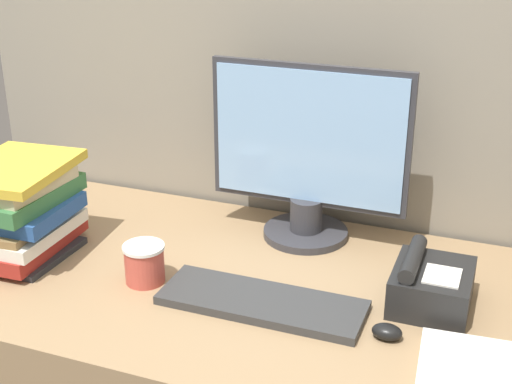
# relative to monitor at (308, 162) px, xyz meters

# --- Properties ---
(cubicle_panel_rear) EXTENTS (1.89, 0.04, 1.54)m
(cubicle_panel_rear) POSITION_rel_monitor_xyz_m (-0.10, 0.16, -0.16)
(cubicle_panel_rear) COLOR gray
(cubicle_panel_rear) RESTS_ON ground_plane
(monitor) EXTENTS (0.52, 0.22, 0.46)m
(monitor) POSITION_rel_monitor_xyz_m (0.00, 0.00, 0.00)
(monitor) COLOR #333338
(monitor) RESTS_ON desk
(keyboard) EXTENTS (0.46, 0.16, 0.02)m
(keyboard) POSITION_rel_monitor_xyz_m (0.01, -0.37, -0.20)
(keyboard) COLOR #333333
(keyboard) RESTS_ON desk
(mouse) EXTENTS (0.06, 0.04, 0.03)m
(mouse) POSITION_rel_monitor_xyz_m (0.30, -0.40, -0.20)
(mouse) COLOR black
(mouse) RESTS_ON desk
(coffee_cup) EXTENTS (0.10, 0.10, 0.09)m
(coffee_cup) POSITION_rel_monitor_xyz_m (-0.28, -0.36, -0.16)
(coffee_cup) COLOR #BF4C3F
(coffee_cup) RESTS_ON desk
(book_stack) EXTENTS (0.26, 0.32, 0.24)m
(book_stack) POSITION_rel_monitor_xyz_m (-0.64, -0.35, -0.09)
(book_stack) COLOR #262628
(book_stack) RESTS_ON desk
(desk_telephone) EXTENTS (0.17, 0.20, 0.12)m
(desk_telephone) POSITION_rel_monitor_xyz_m (0.36, -0.23, -0.16)
(desk_telephone) COLOR black
(desk_telephone) RESTS_ON desk
(paper_pile) EXTENTS (0.25, 0.28, 0.02)m
(paper_pile) POSITION_rel_monitor_xyz_m (0.49, -0.49, -0.20)
(paper_pile) COLOR white
(paper_pile) RESTS_ON desk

